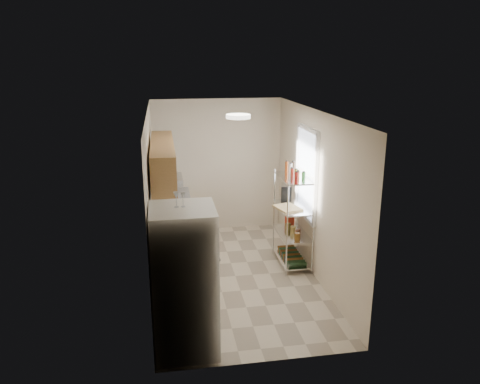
% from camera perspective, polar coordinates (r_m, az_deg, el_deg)
% --- Properties ---
extents(room, '(2.52, 4.42, 2.62)m').
position_cam_1_polar(room, '(7.08, -0.60, -0.75)').
color(room, beige).
rests_on(room, ground).
extents(counter_run, '(0.63, 3.51, 0.90)m').
position_cam_1_polar(counter_run, '(7.70, -7.90, -6.16)').
color(counter_run, '#AE7A4A').
rests_on(counter_run, ground).
extents(upper_cabinets, '(0.33, 2.20, 0.72)m').
position_cam_1_polar(upper_cabinets, '(6.97, -9.36, 3.09)').
color(upper_cabinets, '#AE7A4A').
rests_on(upper_cabinets, room).
extents(range_hood, '(0.50, 0.60, 0.12)m').
position_cam_1_polar(range_hood, '(7.84, -8.88, 1.43)').
color(range_hood, '#B7BABC').
rests_on(range_hood, room).
extents(window, '(0.06, 1.00, 1.46)m').
position_cam_1_polar(window, '(7.62, 8.12, 2.27)').
color(window, white).
rests_on(window, room).
extents(bakers_rack, '(0.45, 0.90, 1.73)m').
position_cam_1_polar(bakers_rack, '(7.63, 6.53, -1.11)').
color(bakers_rack, silver).
rests_on(bakers_rack, ground).
extents(ceiling_dome, '(0.34, 0.34, 0.05)m').
position_cam_1_polar(ceiling_dome, '(6.52, -0.22, 9.21)').
color(ceiling_dome, white).
rests_on(ceiling_dome, room).
extents(refrigerator, '(0.73, 0.73, 1.77)m').
position_cam_1_polar(refrigerator, '(5.51, -6.76, -10.71)').
color(refrigerator, white).
rests_on(refrigerator, ground).
extents(wine_glass_a, '(0.06, 0.06, 0.17)m').
position_cam_1_polar(wine_glass_a, '(5.18, -6.98, -0.89)').
color(wine_glass_a, silver).
rests_on(wine_glass_a, refrigerator).
extents(wine_glass_b, '(0.06, 0.06, 0.18)m').
position_cam_1_polar(wine_glass_b, '(5.18, -7.77, -0.93)').
color(wine_glass_b, silver).
rests_on(wine_glass_b, refrigerator).
extents(rice_cooker, '(0.27, 0.27, 0.22)m').
position_cam_1_polar(rice_cooker, '(7.20, -8.40, -3.07)').
color(rice_cooker, silver).
rests_on(rice_cooker, counter_run).
extents(frying_pan_large, '(0.25, 0.25, 0.04)m').
position_cam_1_polar(frying_pan_large, '(7.78, -8.58, -2.29)').
color(frying_pan_large, black).
rests_on(frying_pan_large, counter_run).
extents(frying_pan_small, '(0.28, 0.28, 0.05)m').
position_cam_1_polar(frying_pan_small, '(8.24, -8.42, -1.20)').
color(frying_pan_small, black).
rests_on(frying_pan_small, counter_run).
extents(cutting_board, '(0.44, 0.51, 0.03)m').
position_cam_1_polar(cutting_board, '(7.55, 5.82, -1.94)').
color(cutting_board, tan).
rests_on(cutting_board, bakers_rack).
extents(espresso_machine, '(0.23, 0.29, 0.30)m').
position_cam_1_polar(espresso_machine, '(7.91, 5.66, -0.05)').
color(espresso_machine, black).
rests_on(espresso_machine, bakers_rack).
extents(storage_bag, '(0.13, 0.17, 0.17)m').
position_cam_1_polar(storage_bag, '(8.09, 6.06, -3.52)').
color(storage_bag, '#B12D15').
rests_on(storage_bag, bakers_rack).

